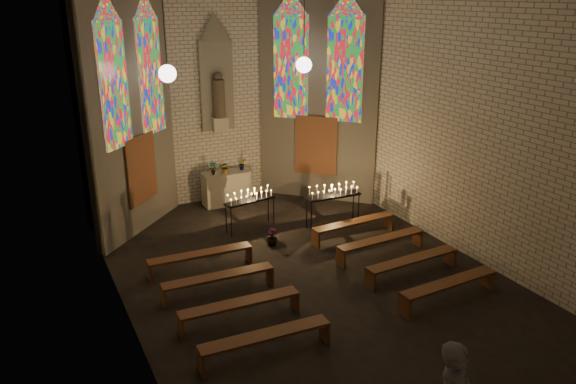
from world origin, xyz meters
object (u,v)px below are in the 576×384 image
object	(u,v)px
votive_stand_left	(250,198)
altar	(226,188)
votive_stand_right	(333,193)
aisle_flower_pot	(272,237)

from	to	relation	value
votive_stand_left	altar	bearing A→B (deg)	78.26
altar	votive_stand_right	bearing A→B (deg)	-56.19
aisle_flower_pot	votive_stand_left	size ratio (longest dim) A/B	0.31
aisle_flower_pot	altar	bearing A→B (deg)	89.55
aisle_flower_pot	votive_stand_right	bearing A→B (deg)	10.52
altar	votive_stand_right	distance (m)	3.59
altar	aisle_flower_pot	size ratio (longest dim) A/B	3.04
aisle_flower_pot	votive_stand_right	size ratio (longest dim) A/B	0.30
altar	votive_stand_right	xyz separation A→B (m)	(1.98, -2.95, 0.47)
aisle_flower_pot	votive_stand_right	world-z (taller)	votive_stand_right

